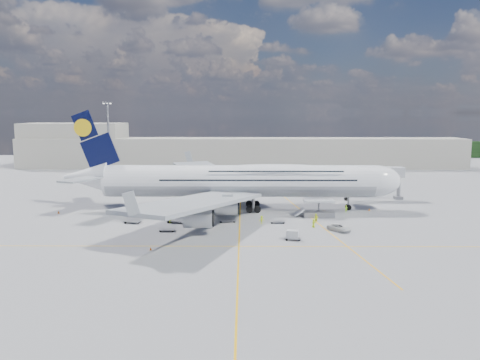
{
  "coord_description": "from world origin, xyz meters",
  "views": [
    {
      "loc": [
        0.74,
        -96.16,
        22.23
      ],
      "look_at": [
        -0.02,
        8.0,
        7.24
      ],
      "focal_mm": 35.0,
      "sensor_mm": 36.0,
      "label": 1
    }
  ],
  "objects_px": {
    "dolly_nose_near": "(277,221)",
    "catering_truck_outer": "(211,178)",
    "jet_bridge": "(358,174)",
    "crew_wing": "(170,219)",
    "baggage_tug": "(208,221)",
    "crew_nose": "(346,209)",
    "cone_wing_left_inner": "(239,200)",
    "airliner": "(241,180)",
    "cone_nose": "(369,209)",
    "dolly_row_a": "(175,221)",
    "dolly_nose_far": "(293,235)",
    "cone_wing_right_outer": "(151,249)",
    "light_mast": "(109,143)",
    "crew_loader": "(316,218)",
    "cone_wing_right_inner": "(210,217)",
    "dolly_row_c": "(228,220)",
    "service_van": "(339,228)",
    "crew_tug": "(262,220)",
    "cone_tail": "(59,212)",
    "dolly_back": "(132,221)",
    "catering_truck_inner": "(208,191)",
    "dolly_row_b": "(167,230)",
    "crew_van": "(314,223)",
    "cargo_loader": "(318,211)",
    "cone_wing_left_outer": "(179,186)"
  },
  "relations": [
    {
      "from": "light_mast",
      "to": "crew_wing",
      "type": "bearing_deg",
      "value": -61.9
    },
    {
      "from": "crew_nose",
      "to": "crew_loader",
      "type": "relative_size",
      "value": 0.85
    },
    {
      "from": "dolly_nose_near",
      "to": "catering_truck_outer",
      "type": "bearing_deg",
      "value": 106.6
    },
    {
      "from": "dolly_back",
      "to": "cone_wing_right_inner",
      "type": "height_order",
      "value": "cone_wing_right_inner"
    },
    {
      "from": "service_van",
      "to": "cone_wing_left_inner",
      "type": "xyz_separation_m",
      "value": [
        -19.26,
        31.11,
        -0.42
      ]
    },
    {
      "from": "light_mast",
      "to": "catering_truck_inner",
      "type": "xyz_separation_m",
      "value": [
        31.3,
        -18.92,
        -11.41
      ]
    },
    {
      "from": "light_mast",
      "to": "crew_wing",
      "type": "height_order",
      "value": "light_mast"
    },
    {
      "from": "crew_nose",
      "to": "crew_loader",
      "type": "bearing_deg",
      "value": -157.27
    },
    {
      "from": "catering_truck_outer",
      "to": "cone_wing_right_outer",
      "type": "distance_m",
      "value": 71.34
    },
    {
      "from": "crew_loader",
      "to": "light_mast",
      "type": "bearing_deg",
      "value": -176.46
    },
    {
      "from": "airliner",
      "to": "crew_van",
      "type": "distance_m",
      "value": 22.95
    },
    {
      "from": "cargo_loader",
      "to": "dolly_nose_near",
      "type": "height_order",
      "value": "cargo_loader"
    },
    {
      "from": "dolly_nose_near",
      "to": "crew_wing",
      "type": "bearing_deg",
      "value": 179.1
    },
    {
      "from": "dolly_row_a",
      "to": "cone_wing_right_outer",
      "type": "bearing_deg",
      "value": -72.9
    },
    {
      "from": "cargo_loader",
      "to": "dolly_row_b",
      "type": "distance_m",
      "value": 33.15
    },
    {
      "from": "crew_wing",
      "to": "airliner",
      "type": "bearing_deg",
      "value": -12.02
    },
    {
      "from": "cone_wing_right_outer",
      "to": "light_mast",
      "type": "bearing_deg",
      "value": 110.81
    },
    {
      "from": "dolly_row_a",
      "to": "crew_tug",
      "type": "xyz_separation_m",
      "value": [
        17.67,
        -1.16,
        0.49
      ]
    },
    {
      "from": "service_van",
      "to": "cone_wing_left_outer",
      "type": "relative_size",
      "value": 7.82
    },
    {
      "from": "catering_truck_outer",
      "to": "crew_wing",
      "type": "relative_size",
      "value": 4.2
    },
    {
      "from": "airliner",
      "to": "cone_nose",
      "type": "relative_size",
      "value": 137.47
    },
    {
      "from": "dolly_nose_far",
      "to": "cone_tail",
      "type": "bearing_deg",
      "value": 171.45
    },
    {
      "from": "cargo_loader",
      "to": "crew_van",
      "type": "bearing_deg",
      "value": -103.26
    },
    {
      "from": "dolly_row_a",
      "to": "dolly_nose_far",
      "type": "distance_m",
      "value": 26.2
    },
    {
      "from": "crew_nose",
      "to": "cone_wing_left_inner",
      "type": "distance_m",
      "value": 28.12
    },
    {
      "from": "airliner",
      "to": "dolly_row_c",
      "type": "height_order",
      "value": "airliner"
    },
    {
      "from": "light_mast",
      "to": "dolly_nose_far",
      "type": "bearing_deg",
      "value": -50.98
    },
    {
      "from": "dolly_row_a",
      "to": "dolly_row_c",
      "type": "distance_m",
      "value": 10.77
    },
    {
      "from": "crew_loader",
      "to": "cone_wing_right_outer",
      "type": "bearing_deg",
      "value": -102.88
    },
    {
      "from": "dolly_row_c",
      "to": "dolly_nose_far",
      "type": "height_order",
      "value": "dolly_nose_far"
    },
    {
      "from": "light_mast",
      "to": "crew_loader",
      "type": "bearing_deg",
      "value": -40.91
    },
    {
      "from": "baggage_tug",
      "to": "catering_truck_outer",
      "type": "distance_m",
      "value": 53.6
    },
    {
      "from": "dolly_nose_near",
      "to": "catering_truck_outer",
      "type": "height_order",
      "value": "catering_truck_outer"
    },
    {
      "from": "airliner",
      "to": "cone_tail",
      "type": "bearing_deg",
      "value": -173.84
    },
    {
      "from": "dolly_row_b",
      "to": "catering_truck_outer",
      "type": "relative_size",
      "value": 0.37
    },
    {
      "from": "jet_bridge",
      "to": "crew_wing",
      "type": "xyz_separation_m",
      "value": [
        -43.92,
        -24.41,
        -5.9
      ]
    },
    {
      "from": "service_van",
      "to": "light_mast",
      "type": "bearing_deg",
      "value": 100.67
    },
    {
      "from": "dolly_row_b",
      "to": "baggage_tug",
      "type": "distance_m",
      "value": 9.06
    },
    {
      "from": "catering_truck_inner",
      "to": "service_van",
      "type": "height_order",
      "value": "catering_truck_inner"
    },
    {
      "from": "cone_nose",
      "to": "dolly_back",
      "type": "bearing_deg",
      "value": -166.18
    },
    {
      "from": "dolly_back",
      "to": "catering_truck_inner",
      "type": "bearing_deg",
      "value": 81.97
    },
    {
      "from": "airliner",
      "to": "dolly_nose_far",
      "type": "height_order",
      "value": "airliner"
    },
    {
      "from": "crew_nose",
      "to": "crew_tug",
      "type": "height_order",
      "value": "crew_tug"
    },
    {
      "from": "dolly_row_b",
      "to": "cone_wing_right_outer",
      "type": "bearing_deg",
      "value": -94.51
    },
    {
      "from": "cargo_loader",
      "to": "crew_wing",
      "type": "xyz_separation_m",
      "value": [
        -30.93,
        -6.37,
        -0.29
      ]
    },
    {
      "from": "cone_nose",
      "to": "cone_tail",
      "type": "height_order",
      "value": "cone_tail"
    },
    {
      "from": "crew_tug",
      "to": "cone_wing_right_outer",
      "type": "bearing_deg",
      "value": -149.63
    },
    {
      "from": "light_mast",
      "to": "cone_nose",
      "type": "height_order",
      "value": "light_mast"
    },
    {
      "from": "jet_bridge",
      "to": "crew_nose",
      "type": "relative_size",
      "value": 11.37
    },
    {
      "from": "cone_wing_right_inner",
      "to": "cone_wing_right_outer",
      "type": "relative_size",
      "value": 1.06
    }
  ]
}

